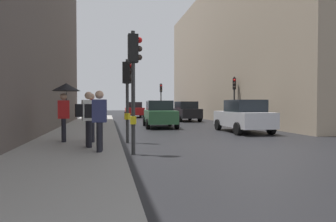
{
  "coord_description": "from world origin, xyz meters",
  "views": [
    {
      "loc": [
        -5.01,
        -8.6,
        1.54
      ],
      "look_at": [
        -1.69,
        6.82,
        1.14
      ],
      "focal_mm": 29.89,
      "sensor_mm": 36.0,
      "label": 1
    }
  ],
  "objects_px": {
    "traffic_light_near_left": "(134,70)",
    "car_blue_van": "(163,109)",
    "traffic_light_near_right": "(128,85)",
    "pedestrian_with_umbrella": "(65,96)",
    "car_green_estate": "(160,114)",
    "car_dark_suv": "(185,111)",
    "pedestrian_with_grey_backpack": "(98,117)",
    "traffic_light_mid_street": "(234,92)",
    "pedestrian_with_black_backpack": "(87,116)",
    "pedestrian_in_red_jacket": "(91,115)",
    "car_red_sedan": "(134,110)",
    "car_silver_hatchback": "(243,116)",
    "traffic_light_far_median": "(161,94)"
  },
  "relations": [
    {
      "from": "car_blue_van",
      "to": "pedestrian_with_umbrella",
      "type": "height_order",
      "value": "pedestrian_with_umbrella"
    },
    {
      "from": "car_dark_suv",
      "to": "pedestrian_with_umbrella",
      "type": "xyz_separation_m",
      "value": [
        -8.35,
        -13.48,
        0.96
      ]
    },
    {
      "from": "car_blue_van",
      "to": "pedestrian_with_black_backpack",
      "type": "bearing_deg",
      "value": -105.98
    },
    {
      "from": "pedestrian_with_black_backpack",
      "to": "pedestrian_in_red_jacket",
      "type": "relative_size",
      "value": 1.0
    },
    {
      "from": "car_blue_van",
      "to": "car_dark_suv",
      "type": "bearing_deg",
      "value": -91.22
    },
    {
      "from": "car_silver_hatchback",
      "to": "car_green_estate",
      "type": "bearing_deg",
      "value": 131.99
    },
    {
      "from": "pedestrian_with_black_backpack",
      "to": "pedestrian_in_red_jacket",
      "type": "xyz_separation_m",
      "value": [
        0.05,
        1.26,
        -0.03
      ]
    },
    {
      "from": "car_green_estate",
      "to": "car_dark_suv",
      "type": "bearing_deg",
      "value": 60.04
    },
    {
      "from": "traffic_light_near_left",
      "to": "pedestrian_in_red_jacket",
      "type": "bearing_deg",
      "value": 124.14
    },
    {
      "from": "traffic_light_near_left",
      "to": "traffic_light_mid_street",
      "type": "height_order",
      "value": "traffic_light_near_left"
    },
    {
      "from": "traffic_light_near_right",
      "to": "car_silver_hatchback",
      "type": "relative_size",
      "value": 0.77
    },
    {
      "from": "traffic_light_mid_street",
      "to": "traffic_light_near_right",
      "type": "bearing_deg",
      "value": -135.45
    },
    {
      "from": "traffic_light_near_right",
      "to": "car_red_sedan",
      "type": "relative_size",
      "value": 0.78
    },
    {
      "from": "traffic_light_near_right",
      "to": "pedestrian_in_red_jacket",
      "type": "distance_m",
      "value": 1.86
    },
    {
      "from": "traffic_light_mid_street",
      "to": "pedestrian_with_black_backpack",
      "type": "relative_size",
      "value": 2.02
    },
    {
      "from": "traffic_light_mid_street",
      "to": "car_green_estate",
      "type": "distance_m",
      "value": 6.24
    },
    {
      "from": "traffic_light_far_median",
      "to": "traffic_light_near_left",
      "type": "xyz_separation_m",
      "value": [
        -4.89,
        -21.38,
        -0.03
      ]
    },
    {
      "from": "pedestrian_in_red_jacket",
      "to": "traffic_light_far_median",
      "type": "bearing_deg",
      "value": 72.13
    },
    {
      "from": "traffic_light_near_right",
      "to": "traffic_light_near_left",
      "type": "bearing_deg",
      "value": -89.95
    },
    {
      "from": "pedestrian_in_red_jacket",
      "to": "traffic_light_mid_street",
      "type": "bearing_deg",
      "value": 42.19
    },
    {
      "from": "car_green_estate",
      "to": "pedestrian_with_grey_backpack",
      "type": "bearing_deg",
      "value": -110.19
    },
    {
      "from": "traffic_light_near_left",
      "to": "pedestrian_with_umbrella",
      "type": "xyz_separation_m",
      "value": [
        -2.29,
        2.3,
        -0.73
      ]
    },
    {
      "from": "car_blue_van",
      "to": "traffic_light_mid_street",
      "type": "bearing_deg",
      "value": -82.62
    },
    {
      "from": "traffic_light_near_left",
      "to": "car_blue_van",
      "type": "bearing_deg",
      "value": 77.18
    },
    {
      "from": "traffic_light_near_right",
      "to": "car_dark_suv",
      "type": "height_order",
      "value": "traffic_light_near_right"
    },
    {
      "from": "traffic_light_near_left",
      "to": "traffic_light_mid_street",
      "type": "distance_m",
      "value": 13.85
    },
    {
      "from": "car_green_estate",
      "to": "traffic_light_mid_street",
      "type": "bearing_deg",
      "value": 11.51
    },
    {
      "from": "traffic_light_near_left",
      "to": "pedestrian_in_red_jacket",
      "type": "relative_size",
      "value": 2.11
    },
    {
      "from": "traffic_light_near_left",
      "to": "car_blue_van",
      "type": "xyz_separation_m",
      "value": [
        6.32,
        27.75,
        -1.7
      ]
    },
    {
      "from": "traffic_light_near_right",
      "to": "pedestrian_with_grey_backpack",
      "type": "height_order",
      "value": "traffic_light_near_right"
    },
    {
      "from": "traffic_light_far_median",
      "to": "pedestrian_with_black_backpack",
      "type": "relative_size",
      "value": 2.14
    },
    {
      "from": "traffic_light_far_median",
      "to": "traffic_light_near_right",
      "type": "relative_size",
      "value": 1.15
    },
    {
      "from": "traffic_light_mid_street",
      "to": "car_dark_suv",
      "type": "relative_size",
      "value": 0.84
    },
    {
      "from": "traffic_light_near_left",
      "to": "car_red_sedan",
      "type": "height_order",
      "value": "traffic_light_near_left"
    },
    {
      "from": "pedestrian_with_grey_backpack",
      "to": "car_dark_suv",
      "type": "bearing_deg",
      "value": 65.92
    },
    {
      "from": "car_silver_hatchback",
      "to": "pedestrian_in_red_jacket",
      "type": "relative_size",
      "value": 2.4
    },
    {
      "from": "traffic_light_near_right",
      "to": "car_blue_van",
      "type": "height_order",
      "value": "traffic_light_near_right"
    },
    {
      "from": "car_green_estate",
      "to": "car_blue_van",
      "type": "bearing_deg",
      "value": 78.28
    },
    {
      "from": "car_blue_van",
      "to": "car_red_sedan",
      "type": "distance_m",
      "value": 5.73
    },
    {
      "from": "pedestrian_with_umbrella",
      "to": "car_red_sedan",
      "type": "bearing_deg",
      "value": 78.2
    },
    {
      "from": "car_silver_hatchback",
      "to": "pedestrian_in_red_jacket",
      "type": "distance_m",
      "value": 8.52
    },
    {
      "from": "car_green_estate",
      "to": "pedestrian_with_umbrella",
      "type": "bearing_deg",
      "value": -123.18
    },
    {
      "from": "traffic_light_far_median",
      "to": "car_silver_hatchback",
      "type": "xyz_separation_m",
      "value": [
        1.53,
        -15.9,
        -1.73
      ]
    },
    {
      "from": "traffic_light_far_median",
      "to": "pedestrian_with_umbrella",
      "type": "bearing_deg",
      "value": -110.59
    },
    {
      "from": "traffic_light_mid_street",
      "to": "pedestrian_with_grey_backpack",
      "type": "xyz_separation_m",
      "value": [
        -9.55,
        -11.09,
        -1.3
      ]
    },
    {
      "from": "car_red_sedan",
      "to": "pedestrian_with_grey_backpack",
      "type": "relative_size",
      "value": 2.39
    },
    {
      "from": "traffic_light_near_left",
      "to": "pedestrian_with_grey_backpack",
      "type": "xyz_separation_m",
      "value": [
        -1.06,
        -0.15,
        -1.41
      ]
    },
    {
      "from": "traffic_light_near_left",
      "to": "pedestrian_with_umbrella",
      "type": "bearing_deg",
      "value": 134.9
    },
    {
      "from": "traffic_light_near_right",
      "to": "pedestrian_with_umbrella",
      "type": "bearing_deg",
      "value": -172.88
    },
    {
      "from": "pedestrian_with_grey_backpack",
      "to": "traffic_light_far_median",
      "type": "bearing_deg",
      "value": 74.57
    }
  ]
}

